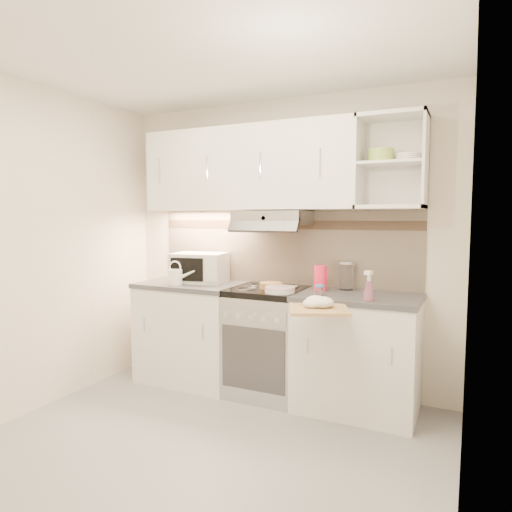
{
  "coord_description": "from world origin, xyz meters",
  "views": [
    {
      "loc": [
        1.51,
        -2.32,
        1.5
      ],
      "look_at": [
        -0.04,
        0.95,
        1.18
      ],
      "focal_mm": 32.0,
      "sensor_mm": 36.0,
      "label": 1
    }
  ],
  "objects_px": {
    "plate_stack": "(280,290)",
    "spray_bottle": "(369,288)",
    "cutting_board": "(319,310)",
    "watering_can": "(176,276)",
    "microwave": "(199,268)",
    "glass_jar": "(346,275)",
    "electric_range": "(268,341)",
    "pink_pitcher": "(320,278)"
  },
  "relations": [
    {
      "from": "glass_jar",
      "to": "microwave",
      "type": "bearing_deg",
      "value": -173.92
    },
    {
      "from": "watering_can",
      "to": "pink_pitcher",
      "type": "distance_m",
      "value": 1.25
    },
    {
      "from": "watering_can",
      "to": "spray_bottle",
      "type": "height_order",
      "value": "spray_bottle"
    },
    {
      "from": "glass_jar",
      "to": "electric_range",
      "type": "bearing_deg",
      "value": -161.68
    },
    {
      "from": "microwave",
      "to": "plate_stack",
      "type": "xyz_separation_m",
      "value": [
        0.88,
        -0.22,
        -0.11
      ]
    },
    {
      "from": "cutting_board",
      "to": "spray_bottle",
      "type": "bearing_deg",
      "value": 25.68
    },
    {
      "from": "pink_pitcher",
      "to": "spray_bottle",
      "type": "height_order",
      "value": "spray_bottle"
    },
    {
      "from": "spray_bottle",
      "to": "cutting_board",
      "type": "relative_size",
      "value": 0.59
    },
    {
      "from": "electric_range",
      "to": "microwave",
      "type": "height_order",
      "value": "microwave"
    },
    {
      "from": "plate_stack",
      "to": "pink_pitcher",
      "type": "relative_size",
      "value": 1.16
    },
    {
      "from": "plate_stack",
      "to": "spray_bottle",
      "type": "xyz_separation_m",
      "value": [
        0.7,
        -0.07,
        0.07
      ]
    },
    {
      "from": "plate_stack",
      "to": "watering_can",
      "type": "bearing_deg",
      "value": -179.29
    },
    {
      "from": "plate_stack",
      "to": "glass_jar",
      "type": "distance_m",
      "value": 0.57
    },
    {
      "from": "spray_bottle",
      "to": "cutting_board",
      "type": "xyz_separation_m",
      "value": [
        -0.27,
        -0.3,
        -0.12
      ]
    },
    {
      "from": "electric_range",
      "to": "cutting_board",
      "type": "xyz_separation_m",
      "value": [
        0.6,
        -0.52,
        0.42
      ]
    },
    {
      "from": "electric_range",
      "to": "glass_jar",
      "type": "distance_m",
      "value": 0.85
    },
    {
      "from": "cutting_board",
      "to": "plate_stack",
      "type": "bearing_deg",
      "value": 117.38
    },
    {
      "from": "watering_can",
      "to": "microwave",
      "type": "bearing_deg",
      "value": 50.17
    },
    {
      "from": "plate_stack",
      "to": "spray_bottle",
      "type": "relative_size",
      "value": 1.03
    },
    {
      "from": "spray_bottle",
      "to": "pink_pitcher",
      "type": "bearing_deg",
      "value": 160.41
    },
    {
      "from": "microwave",
      "to": "glass_jar",
      "type": "xyz_separation_m",
      "value": [
        1.31,
        0.14,
        -0.02
      ]
    },
    {
      "from": "plate_stack",
      "to": "cutting_board",
      "type": "height_order",
      "value": "plate_stack"
    },
    {
      "from": "electric_range",
      "to": "microwave",
      "type": "bearing_deg",
      "value": 175.12
    },
    {
      "from": "microwave",
      "to": "spray_bottle",
      "type": "bearing_deg",
      "value": -20.56
    },
    {
      "from": "plate_stack",
      "to": "pink_pitcher",
      "type": "distance_m",
      "value": 0.35
    },
    {
      "from": "cutting_board",
      "to": "watering_can",
      "type": "bearing_deg",
      "value": 143.46
    },
    {
      "from": "glass_jar",
      "to": "cutting_board",
      "type": "height_order",
      "value": "glass_jar"
    },
    {
      "from": "pink_pitcher",
      "to": "cutting_board",
      "type": "bearing_deg",
      "value": -93.12
    },
    {
      "from": "microwave",
      "to": "watering_can",
      "type": "relative_size",
      "value": 2.15
    },
    {
      "from": "glass_jar",
      "to": "pink_pitcher",
      "type": "bearing_deg",
      "value": -143.38
    },
    {
      "from": "glass_jar",
      "to": "spray_bottle",
      "type": "xyz_separation_m",
      "value": [
        0.27,
        -0.42,
        -0.03
      ]
    },
    {
      "from": "pink_pitcher",
      "to": "glass_jar",
      "type": "relative_size",
      "value": 0.89
    },
    {
      "from": "electric_range",
      "to": "plate_stack",
      "type": "relative_size",
      "value": 3.78
    },
    {
      "from": "microwave",
      "to": "glass_jar",
      "type": "height_order",
      "value": "microwave"
    },
    {
      "from": "microwave",
      "to": "watering_can",
      "type": "height_order",
      "value": "microwave"
    },
    {
      "from": "electric_range",
      "to": "plate_stack",
      "type": "distance_m",
      "value": 0.52
    },
    {
      "from": "watering_can",
      "to": "plate_stack",
      "type": "xyz_separation_m",
      "value": [
        0.97,
        0.01,
        -0.05
      ]
    },
    {
      "from": "electric_range",
      "to": "cutting_board",
      "type": "distance_m",
      "value": 0.9
    },
    {
      "from": "microwave",
      "to": "glass_jar",
      "type": "distance_m",
      "value": 1.32
    },
    {
      "from": "spray_bottle",
      "to": "cutting_board",
      "type": "height_order",
      "value": "spray_bottle"
    },
    {
      "from": "plate_stack",
      "to": "spray_bottle",
      "type": "bearing_deg",
      "value": -5.31
    },
    {
      "from": "microwave",
      "to": "plate_stack",
      "type": "bearing_deg",
      "value": -24.28
    }
  ]
}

